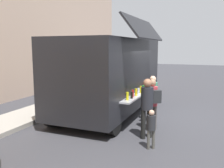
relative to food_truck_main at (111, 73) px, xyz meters
name	(u,v)px	position (x,y,z in m)	size (l,w,h in m)	color
ground_plane	(156,115)	(0.31, -1.80, -1.61)	(60.00, 60.00, 0.00)	#38383D
food_truck_main	(111,73)	(0.00, 0.00, 0.00)	(6.18, 3.10, 3.64)	black
trash_bin	(103,83)	(4.33, 2.32, -1.13)	(0.60, 0.60, 0.96)	#2E5C37
customer_front_ordering	(152,95)	(-0.65, -1.84, -0.64)	(0.54, 0.33, 1.64)	#1E2236
customer_mid_with_backpack	(153,100)	(-1.56, -2.07, -0.60)	(0.52, 0.50, 1.64)	#4B4541
customer_rear_waiting	(147,103)	(-2.27, -2.07, -0.56)	(0.36, 0.36, 1.75)	black
child_near_queue	(151,126)	(-2.98, -2.37, -0.98)	(0.21, 0.21, 1.05)	#484741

